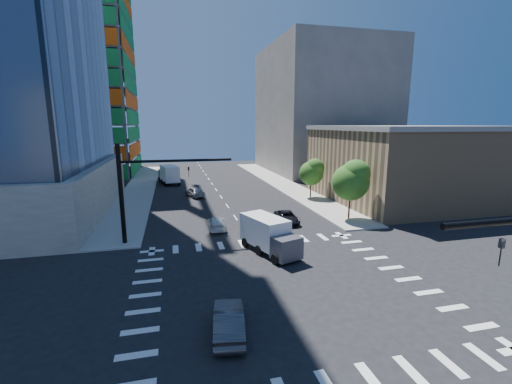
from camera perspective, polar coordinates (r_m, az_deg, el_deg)
name	(u,v)px	position (r m, az deg, el deg)	size (l,w,h in m)	color
ground	(283,287)	(24.08, 4.58, -15.47)	(160.00, 160.00, 0.00)	black
road_markings	(283,287)	(24.08, 4.58, -15.46)	(20.00, 20.00, 0.01)	silver
sidewalk_ne	(280,182)	(64.33, 4.00, 1.60)	(5.00, 60.00, 0.15)	gray
sidewalk_nw	(140,188)	(61.59, -18.76, 0.59)	(5.00, 60.00, 0.15)	gray
construction_building	(66,56)	(85.95, -29.11, 19.13)	(25.16, 34.50, 70.60)	slate
commercial_building	(402,163)	(53.33, 23.15, 4.42)	(20.50, 22.50, 10.60)	#9D815B
bg_building_ne	(321,110)	(82.72, 10.73, 13.25)	(24.00, 30.00, 28.00)	#5F5A55
signal_mast_nw	(138,184)	(32.47, -19.04, 1.19)	(10.20, 0.40, 9.00)	black
tree_south	(352,180)	(39.93, 15.72, 1.99)	(4.16, 4.16, 6.82)	#382316
tree_north	(312,172)	(50.82, 9.36, 3.37)	(3.54, 3.52, 5.78)	#382316
car_nb_far	(287,217)	(38.37, 5.17, -4.19)	(2.11, 4.58, 1.27)	black
car_sb_near	(217,223)	(36.18, -6.58, -5.16)	(1.80, 4.43, 1.28)	silver
car_sb_mid	(194,192)	(52.49, -10.22, 0.03)	(1.83, 4.56, 1.55)	#94959B
car_sb_cross	(229,321)	(19.14, -4.55, -20.57)	(1.56, 4.46, 1.47)	#414246
box_truck_near	(271,238)	(29.19, 2.48, -7.73)	(4.16, 6.22, 3.01)	black
box_truck_far	(169,176)	(65.21, -14.36, 2.68)	(4.08, 6.93, 3.40)	black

